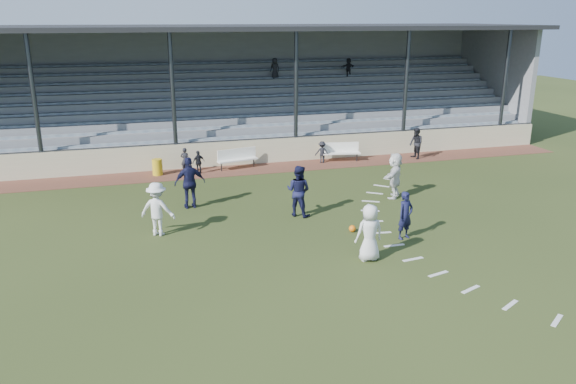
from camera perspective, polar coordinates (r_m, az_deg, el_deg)
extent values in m
plane|color=#2B3716|center=(17.44, 2.25, -6.45)|extent=(90.00, 90.00, 0.00)
cube|color=#582F23|center=(27.07, -4.62, 2.27)|extent=(34.00, 2.00, 0.02)
cube|color=beige|center=(27.92, -5.08, 3.98)|extent=(34.00, 0.18, 1.20)
cube|color=white|center=(27.13, -5.13, 3.25)|extent=(2.04, 0.84, 0.06)
cube|color=white|center=(27.28, -5.23, 3.87)|extent=(1.96, 0.51, 0.54)
cylinder|color=#303338|center=(26.87, -6.78, 2.55)|extent=(0.06, 0.06, 0.40)
cylinder|color=#303338|center=(27.53, -3.50, 3.00)|extent=(0.06, 0.06, 0.40)
cube|color=white|center=(28.51, 5.37, 3.94)|extent=(2.04, 0.70, 0.06)
cube|color=white|center=(28.65, 5.22, 4.52)|extent=(1.99, 0.36, 0.54)
cylinder|color=#303338|center=(28.40, 3.67, 3.45)|extent=(0.06, 0.06, 0.40)
cylinder|color=#303338|center=(28.75, 7.01, 3.53)|extent=(0.06, 0.06, 0.40)
cylinder|color=gold|center=(26.66, -13.13, 2.48)|extent=(0.47, 0.47, 0.75)
sphere|color=orange|center=(19.35, 6.55, -3.71)|extent=(0.24, 0.24, 0.24)
imported|color=silver|center=(16.97, 8.28, -4.11)|extent=(0.88, 0.59, 1.76)
imported|color=#131435|center=(18.84, 11.84, -2.34)|extent=(0.68, 0.55, 1.61)
imported|color=#131435|center=(20.53, 1.07, 0.12)|extent=(1.17, 1.15, 1.91)
imported|color=silver|center=(19.20, -13.14, -1.70)|extent=(1.36, 1.14, 1.83)
imported|color=#131435|center=(21.68, -9.94, 0.92)|extent=(1.20, 0.56, 1.99)
imported|color=silver|center=(23.04, 10.80, 1.67)|extent=(1.50, 1.69, 1.86)
imported|color=black|center=(29.66, 12.88, 4.83)|extent=(0.64, 0.80, 1.59)
imported|color=black|center=(26.77, -10.41, 3.20)|extent=(0.51, 0.44, 1.19)
imported|color=black|center=(26.50, -9.07, 3.02)|extent=(0.69, 0.50, 1.09)
imported|color=black|center=(28.21, 3.47, 4.08)|extent=(0.77, 0.53, 1.09)
cube|color=gray|center=(28.45, -5.29, 4.22)|extent=(34.00, 0.80, 1.20)
cube|color=gray|center=(28.40, -5.36, 5.54)|extent=(33.00, 0.28, 0.10)
cube|color=gray|center=(29.17, -5.59, 4.95)|extent=(34.00, 0.80, 1.60)
cube|color=gray|center=(29.10, -5.68, 6.62)|extent=(33.00, 0.28, 0.10)
cube|color=gray|center=(29.90, -5.88, 5.64)|extent=(34.00, 0.80, 2.00)
cube|color=gray|center=(29.80, -5.98, 7.65)|extent=(33.00, 0.28, 0.10)
cube|color=gray|center=(30.64, -6.16, 6.29)|extent=(34.00, 0.80, 2.40)
cube|color=gray|center=(30.52, -6.27, 8.63)|extent=(33.00, 0.28, 0.10)
cube|color=gray|center=(31.37, -6.43, 6.92)|extent=(34.00, 0.80, 2.80)
cube|color=gray|center=(31.24, -6.55, 9.56)|extent=(33.00, 0.28, 0.10)
cube|color=gray|center=(32.12, -6.68, 7.51)|extent=(34.00, 0.80, 3.20)
cube|color=gray|center=(31.98, -6.82, 10.46)|extent=(33.00, 0.28, 0.10)
cube|color=gray|center=(32.86, -6.92, 8.08)|extent=(34.00, 0.80, 3.60)
cube|color=gray|center=(32.72, -7.07, 11.31)|extent=(33.00, 0.28, 0.10)
cube|color=gray|center=(33.61, -7.16, 8.63)|extent=(34.00, 0.80, 4.00)
cube|color=gray|center=(33.47, -7.32, 12.12)|extent=(33.00, 0.28, 0.10)
cube|color=gray|center=(34.37, -7.38, 9.15)|extent=(34.00, 0.80, 4.40)
cube|color=gray|center=(34.22, -7.55, 12.90)|extent=(33.00, 0.28, 0.10)
cube|color=gray|center=(34.83, -7.60, 10.91)|extent=(34.00, 0.40, 6.40)
cube|color=gray|center=(37.84, 19.92, 10.55)|extent=(0.30, 7.80, 6.40)
cube|color=black|center=(30.77, -6.73, 16.26)|extent=(34.60, 9.00, 0.22)
cylinder|color=#303338|center=(27.37, -24.29, 7.90)|extent=(0.20, 0.20, 6.50)
cylinder|color=#303338|center=(27.15, -11.57, 9.01)|extent=(0.20, 0.20, 6.50)
cylinder|color=#303338|center=(28.23, 0.81, 9.66)|extent=(0.20, 0.20, 6.50)
cylinder|color=#303338|center=(30.48, 11.85, 9.87)|extent=(0.20, 0.20, 6.50)
cylinder|color=#303338|center=(33.66, 21.10, 9.78)|extent=(0.20, 0.20, 6.50)
cylinder|color=#303338|center=(27.78, -5.11, 5.28)|extent=(34.00, 0.05, 0.05)
imported|color=black|center=(33.27, -1.34, 12.46)|extent=(0.63, 0.46, 1.17)
imported|color=black|center=(34.70, 6.16, 12.49)|extent=(1.05, 0.62, 1.08)
cube|color=silver|center=(25.78, 10.42, 1.25)|extent=(0.54, 0.61, 0.01)
cube|color=silver|center=(24.75, 9.49, 0.62)|extent=(0.59, 0.56, 0.01)
cube|color=silver|center=(23.69, 8.80, -0.11)|extent=(0.64, 0.51, 0.01)
cube|color=silver|center=(22.61, 8.40, -0.94)|extent=(0.67, 0.44, 0.01)
cube|color=silver|center=(21.53, 8.34, -1.89)|extent=(0.70, 0.37, 0.01)
cube|color=silver|center=(20.47, 8.67, -2.94)|extent=(0.71, 0.29, 0.01)
cube|color=silver|center=(19.44, 9.45, -4.10)|extent=(0.71, 0.21, 0.01)
cube|color=silver|center=(18.46, 10.73, -5.35)|extent=(0.70, 0.12, 0.01)
cube|color=silver|center=(17.57, 12.58, -6.68)|extent=(0.71, 0.21, 0.01)
cube|color=silver|center=(16.79, 15.02, -8.04)|extent=(0.71, 0.29, 0.01)
cube|color=silver|center=(16.16, 18.06, -9.38)|extent=(0.70, 0.37, 0.01)
cube|color=silver|center=(15.69, 21.65, -10.62)|extent=(0.67, 0.44, 0.01)
cube|color=silver|center=(15.41, 25.66, -11.68)|extent=(0.64, 0.51, 0.01)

